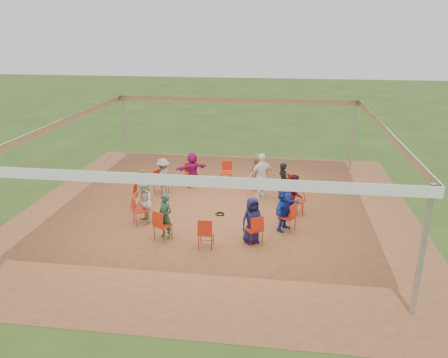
# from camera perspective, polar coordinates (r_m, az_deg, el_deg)

# --- Properties ---
(ground) EXTENTS (80.00, 80.00, 0.00)m
(ground) POSITION_cam_1_polar(r_m,az_deg,el_deg) (14.81, -0.80, -4.09)
(ground) COLOR #2E4816
(ground) RESTS_ON ground
(dirt_patch) EXTENTS (13.00, 13.00, 0.00)m
(dirt_patch) POSITION_cam_1_polar(r_m,az_deg,el_deg) (14.80, -0.80, -4.07)
(dirt_patch) COLOR brown
(dirt_patch) RESTS_ON ground
(tent) EXTENTS (10.33, 10.33, 3.00)m
(tent) POSITION_cam_1_polar(r_m,az_deg,el_deg) (14.03, -0.84, 4.83)
(tent) COLOR #B2B2B7
(tent) RESTS_ON ground
(chair_0) EXTENTS (0.45, 0.43, 0.90)m
(chair_0) POSITION_cam_1_polar(r_m,az_deg,el_deg) (14.56, 9.56, -2.88)
(chair_0) COLOR red
(chair_0) RESTS_ON ground
(chair_1) EXTENTS (0.59, 0.59, 0.90)m
(chair_1) POSITION_cam_1_polar(r_m,az_deg,el_deg) (15.77, 8.06, -1.03)
(chair_1) COLOR red
(chair_1) RESTS_ON ground
(chair_2) EXTENTS (0.58, 0.59, 0.90)m
(chair_2) POSITION_cam_1_polar(r_m,az_deg,el_deg) (16.67, 4.68, 0.24)
(chair_2) COLOR red
(chair_2) RESTS_ON ground
(chair_3) EXTENTS (0.43, 0.45, 0.90)m
(chair_3) POSITION_cam_1_polar(r_m,az_deg,el_deg) (17.09, 0.31, 0.79)
(chair_3) COLOR red
(chair_3) RESTS_ON ground
(chair_4) EXTENTS (0.59, 0.59, 0.90)m
(chair_4) POSITION_cam_1_polar(r_m,az_deg,el_deg) (16.95, -4.26, 0.57)
(chair_4) COLOR red
(chair_4) RESTS_ON ground
(chair_5) EXTENTS (0.59, 0.58, 0.90)m
(chair_5) POSITION_cam_1_polar(r_m,az_deg,el_deg) (16.26, -8.22, -0.40)
(chair_5) COLOR red
(chair_5) RESTS_ON ground
(chair_6) EXTENTS (0.45, 0.43, 0.90)m
(chair_6) POSITION_cam_1_polar(r_m,az_deg,el_deg) (15.17, -10.74, -2.02)
(chair_6) COLOR red
(chair_6) RESTS_ON ground
(chair_7) EXTENTS (0.59, 0.59, 0.90)m
(chair_7) POSITION_cam_1_polar(r_m,az_deg,el_deg) (13.91, -10.90, -4.04)
(chair_7) COLOR red
(chair_7) RESTS_ON ground
(chair_8) EXTENTS (0.58, 0.59, 0.90)m
(chair_8) POSITION_cam_1_polar(r_m,az_deg,el_deg) (12.81, -8.00, -5.98)
(chair_8) COLOR red
(chair_8) RESTS_ON ground
(chair_9) EXTENTS (0.43, 0.45, 0.90)m
(chair_9) POSITION_cam_1_polar(r_m,az_deg,el_deg) (12.25, -2.37, -7.04)
(chair_9) COLOR red
(chair_9) RESTS_ON ground
(chair_10) EXTENTS (0.59, 0.59, 0.90)m
(chair_10) POSITION_cam_1_polar(r_m,az_deg,el_deg) (12.45, 3.92, -6.61)
(chair_10) COLOR red
(chair_10) RESTS_ON ground
(chair_11) EXTENTS (0.59, 0.58, 0.90)m
(chair_11) POSITION_cam_1_polar(r_m,az_deg,el_deg) (13.33, 8.29, -4.96)
(chair_11) COLOR red
(chair_11) RESTS_ON ground
(person_seated_0) EXTENTS (0.40, 0.67, 1.36)m
(person_seated_0) POSITION_cam_1_polar(r_m,az_deg,el_deg) (14.46, 9.13, -1.99)
(person_seated_0) COLOR #3A0E13
(person_seated_0) RESTS_ON ground
(person_seated_1) EXTENTS (0.54, 0.59, 1.36)m
(person_seated_1) POSITION_cam_1_polar(r_m,az_deg,el_deg) (15.63, 7.73, -0.28)
(person_seated_1) COLOR black
(person_seated_1) RESTS_ON ground
(person_seated_2) EXTENTS (0.76, 0.65, 1.36)m
(person_seated_2) POSITION_cam_1_polar(r_m,az_deg,el_deg) (16.50, 4.49, 0.91)
(person_seated_2) COLOR brown
(person_seated_2) RESTS_ON ground
(person_seated_3) EXTENTS (1.33, 1.06, 1.36)m
(person_seated_3) POSITION_cam_1_polar(r_m,az_deg,el_deg) (16.76, -4.14, 1.22)
(person_seated_3) COLOR #95145D
(person_seated_3) RESTS_ON ground
(person_seated_4) EXTENTS (0.81, 0.98, 1.36)m
(person_seated_4) POSITION_cam_1_polar(r_m,az_deg,el_deg) (16.11, -7.96, 0.31)
(person_seated_4) COLOR slate
(person_seated_4) RESTS_ON ground
(person_seated_5) EXTENTS (0.43, 0.81, 1.36)m
(person_seated_5) POSITION_cam_1_polar(r_m,az_deg,el_deg) (15.06, -10.36, -1.20)
(person_seated_5) COLOR #8D7B53
(person_seated_5) RESTS_ON ground
(person_seated_6) EXTENTS (0.67, 0.76, 1.36)m
(person_seated_6) POSITION_cam_1_polar(r_m,az_deg,el_deg) (13.84, -10.48, -3.07)
(person_seated_6) COLOR beige
(person_seated_6) RESTS_ON ground
(person_seated_7) EXTENTS (0.59, 0.52, 1.36)m
(person_seated_7) POSITION_cam_1_polar(r_m,az_deg,el_deg) (12.79, -7.68, -4.84)
(person_seated_7) COLOR #234B35
(person_seated_7) RESTS_ON ground
(person_seated_8) EXTENTS (0.76, 0.66, 1.36)m
(person_seated_8) POSITION_cam_1_polar(r_m,az_deg,el_deg) (12.44, 3.69, -5.41)
(person_seated_8) COLOR #171640
(person_seated_8) RESTS_ON ground
(person_seated_9) EXTENTS (1.02, 1.34, 1.36)m
(person_seated_9) POSITION_cam_1_polar(r_m,az_deg,el_deg) (13.28, 7.88, -3.90)
(person_seated_9) COLOR #172D9C
(person_seated_9) RESTS_ON ground
(standing_person) EXTENTS (1.10, 0.90, 1.66)m
(standing_person) POSITION_cam_1_polar(r_m,az_deg,el_deg) (15.63, 4.99, 0.41)
(standing_person) COLOR white
(standing_person) RESTS_ON ground
(cable_coil) EXTENTS (0.32, 0.32, 0.03)m
(cable_coil) POSITION_cam_1_polar(r_m,az_deg,el_deg) (14.46, -0.51, -4.61)
(cable_coil) COLOR black
(cable_coil) RESTS_ON ground
(laptop) EXTENTS (0.28, 0.35, 0.24)m
(laptop) POSITION_cam_1_polar(r_m,az_deg,el_deg) (14.47, 8.50, -2.12)
(laptop) COLOR #B7B7BC
(laptop) RESTS_ON ground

